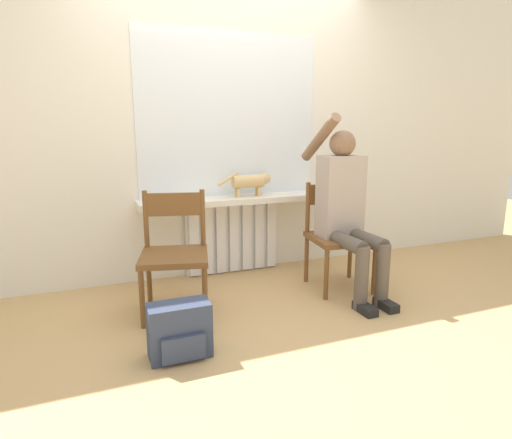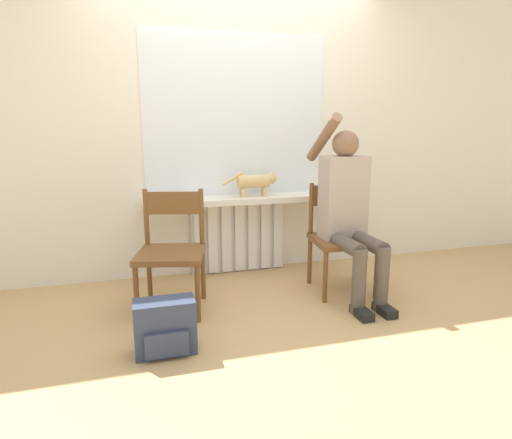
% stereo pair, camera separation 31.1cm
% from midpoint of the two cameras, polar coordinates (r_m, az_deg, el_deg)
% --- Properties ---
extents(ground_plane, '(12.00, 12.00, 0.00)m').
position_cam_midpoint_polar(ground_plane, '(2.94, 6.41, -13.78)').
color(ground_plane, tan).
extents(wall_with_window, '(7.00, 0.06, 2.70)m').
position_cam_midpoint_polar(wall_with_window, '(3.81, -0.37, 13.15)').
color(wall_with_window, white).
rests_on(wall_with_window, ground_plane).
extents(radiator, '(0.85, 0.08, 0.65)m').
position_cam_midpoint_polar(radiator, '(3.86, -0.03, -2.25)').
color(radiator, white).
rests_on(radiator, ground_plane).
extents(windowsill, '(1.66, 0.29, 0.05)m').
position_cam_midpoint_polar(windowsill, '(3.69, 0.38, 2.65)').
color(windowsill, white).
rests_on(windowsill, radiator).
extents(window_glass, '(1.59, 0.01, 1.37)m').
position_cam_midpoint_polar(window_glass, '(3.78, -0.22, 13.63)').
color(window_glass, white).
rests_on(window_glass, windowsill).
extents(chair_left, '(0.55, 0.55, 0.85)m').
position_cam_midpoint_polar(chair_left, '(3.06, -8.36, -3.97)').
color(chair_left, brown).
rests_on(chair_left, ground_plane).
extents(chair_right, '(0.51, 0.51, 0.85)m').
position_cam_midpoint_polar(chair_right, '(3.48, 13.78, -2.20)').
color(chair_right, brown).
rests_on(chair_right, ground_plane).
extents(person, '(0.36, 1.00, 1.39)m').
position_cam_midpoint_polar(person, '(3.34, 14.88, 1.56)').
color(person, brown).
rests_on(person, ground_plane).
extents(cat, '(0.48, 0.11, 0.22)m').
position_cam_midpoint_polar(cat, '(3.70, 2.39, 5.10)').
color(cat, '#DBB77A').
rests_on(cat, windowsill).
extents(backpack, '(0.35, 0.20, 0.32)m').
position_cam_midpoint_polar(backpack, '(2.56, -8.56, -14.10)').
color(backpack, '#333D56').
rests_on(backpack, ground_plane).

